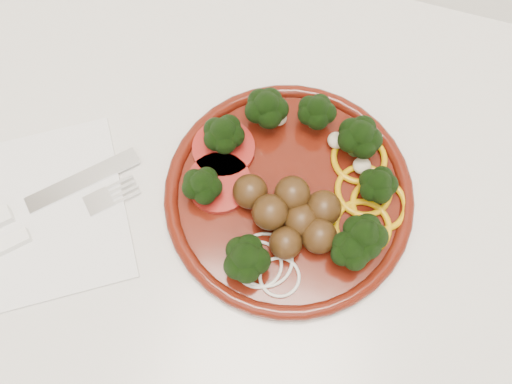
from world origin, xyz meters
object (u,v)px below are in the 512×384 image
(plate, at_px, (293,191))
(fork, at_px, (12,242))
(napkin, at_px, (35,215))
(knife, at_px, (5,216))

(plate, bearing_deg, fork, -153.05)
(fork, bearing_deg, napkin, 33.31)
(napkin, relative_size, fork, 1.17)
(plate, distance_m, napkin, 0.25)
(plate, xyz_separation_m, fork, (-0.24, -0.12, -0.01))
(napkin, xyz_separation_m, fork, (-0.01, -0.03, 0.01))
(knife, distance_m, fork, 0.03)
(plate, bearing_deg, napkin, -158.97)
(plate, distance_m, knife, 0.28)
(napkin, bearing_deg, fork, -101.45)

